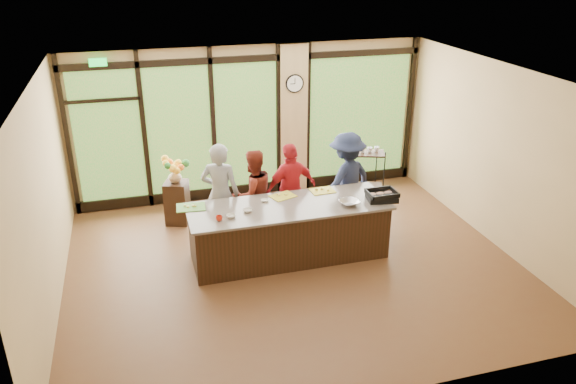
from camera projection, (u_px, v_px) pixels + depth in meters
floor at (294, 265)px, 8.96m from camera, size 7.00×7.00×0.00m
ceiling at (295, 78)px, 7.76m from camera, size 7.00×7.00×0.00m
back_wall at (251, 123)px, 11.00m from camera, size 7.00×0.00×7.00m
left_wall at (43, 205)px, 7.48m from camera, size 0.00×6.00×6.00m
right_wall at (498, 156)px, 9.24m from camera, size 0.00×6.00×6.00m
window_wall at (260, 128)px, 11.05m from camera, size 6.90×0.12×3.00m
island_base at (289, 232)px, 9.05m from camera, size 3.10×1.00×0.88m
countertop at (289, 206)px, 8.86m from camera, size 3.20×1.10×0.04m
wall_clock at (295, 83)px, 10.80m from camera, size 0.36×0.04×0.36m
cook_left at (221, 194)px, 9.31m from camera, size 0.77×0.65×1.79m
cook_midleft at (253, 194)px, 9.55m from camera, size 0.92×0.81×1.59m
cook_midright at (291, 189)px, 9.68m from camera, size 1.04×0.62×1.65m
cook_right at (346, 180)px, 9.95m from camera, size 1.29×1.05×1.74m
roasting_pan at (382, 197)px, 9.03m from camera, size 0.52×0.43×0.08m
mixing_bowl at (349, 203)px, 8.85m from camera, size 0.36×0.36×0.07m
cutting_board_left at (191, 207)px, 8.77m from camera, size 0.47×0.37×0.01m
cutting_board_center at (283, 196)px, 9.17m from camera, size 0.46×0.40×0.01m
cutting_board_right at (322, 191)px, 9.37m from camera, size 0.41×0.32×0.01m
prep_bowl_near at (231, 216)px, 8.45m from camera, size 0.16×0.16×0.04m
prep_bowl_mid at (248, 211)px, 8.63m from camera, size 0.17×0.17×0.05m
prep_bowl_far at (265, 200)px, 8.99m from camera, size 0.16×0.16×0.03m
red_ramekin at (219, 218)px, 8.34m from camera, size 0.12×0.12×0.08m
flower_stand at (177, 202)px, 10.20m from camera, size 0.51×0.51×0.80m
flower_vase at (175, 176)px, 9.99m from camera, size 0.25×0.25×0.25m
bar_cart at (365, 167)px, 11.25m from camera, size 0.84×0.65×1.02m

